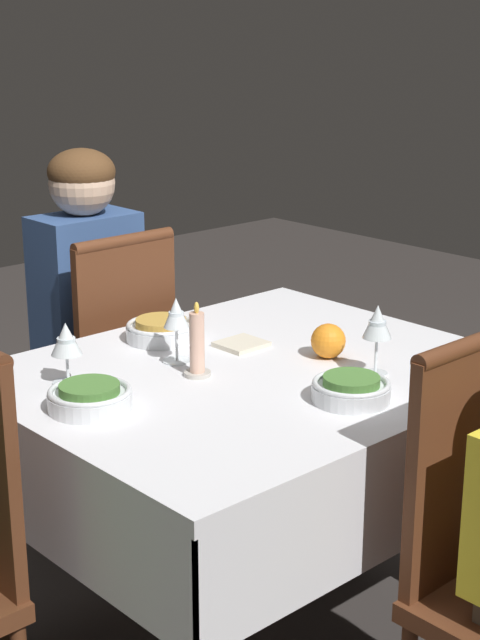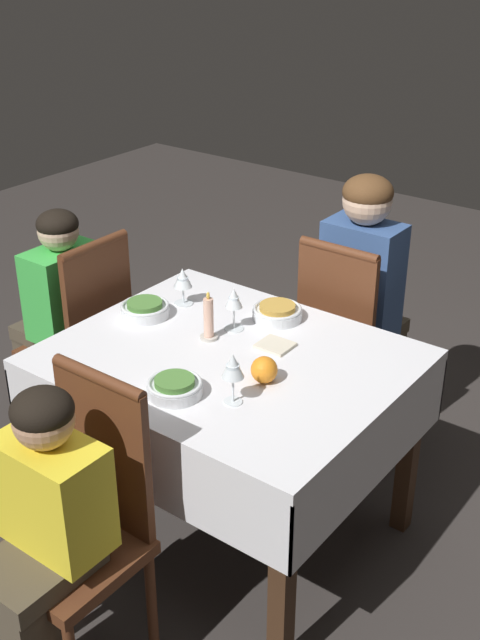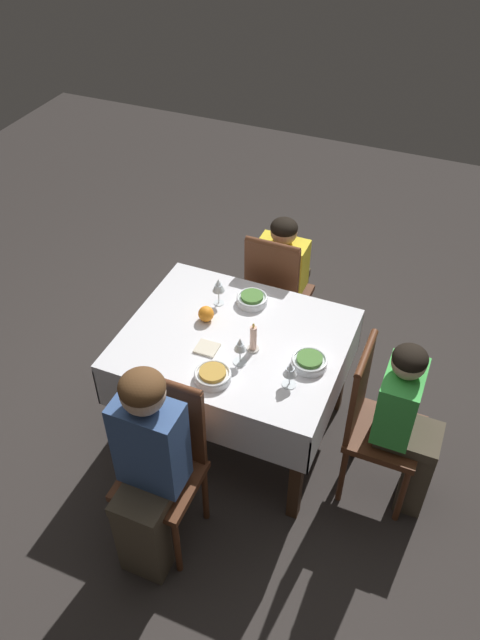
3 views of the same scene
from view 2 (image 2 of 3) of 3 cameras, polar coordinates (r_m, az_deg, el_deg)
The scene contains 17 objects.
ground_plane at distance 3.10m, azimuth -0.75°, elevation -14.61°, with size 8.00×8.00×0.00m, color #332D2B.
dining_table at distance 2.71m, azimuth -0.83°, elevation -4.42°, with size 1.14×0.94×0.75m.
chair_north at distance 3.24m, azimuth 7.52°, elevation -1.43°, with size 0.36×0.36×0.97m.
chair_south at distance 2.37m, azimuth -10.96°, elevation -13.77°, with size 0.36×0.36×0.97m.
chair_west at distance 3.29m, azimuth -10.94°, elevation -1.25°, with size 0.36×0.36×0.97m.
person_adult_denim at distance 3.29m, azimuth 8.96°, elevation 1.79°, with size 0.30×0.34×1.19m.
person_child_yellow at distance 2.28m, azimuth -14.07°, elevation -15.27°, with size 0.30×0.33×1.00m.
person_child_green at distance 3.37m, azimuth -12.85°, elevation 0.25°, with size 0.33×0.30×1.05m.
bowl_north at distance 2.89m, azimuth 2.67°, elevation 0.58°, with size 0.18×0.18×0.06m.
wine_glass_north at distance 2.77m, azimuth -0.44°, elevation 1.43°, with size 0.07×0.07×0.16m.
bowl_south at distance 2.44m, azimuth -4.66°, elevation -4.76°, with size 0.17×0.17×0.06m.
wine_glass_south at distance 2.35m, azimuth -0.51°, elevation -3.39°, with size 0.07×0.07×0.17m.
bowl_west at distance 2.93m, azimuth -6.78°, elevation 0.81°, with size 0.18×0.18×0.06m.
wine_glass_west at distance 2.97m, azimuth -4.09°, elevation 2.90°, with size 0.07×0.07×0.14m.
candle_centerpiece at distance 2.73m, azimuth -2.25°, elevation -0.06°, with size 0.06×0.06×0.18m.
orange_fruit at distance 2.49m, azimuth 1.73°, elevation -3.55°, with size 0.08×0.08×0.08m, color orange.
napkin_red_folded at distance 2.71m, azimuth 2.52°, elevation -1.82°, with size 0.11×0.10×0.01m.
Camera 2 is at (1.42, -1.83, 2.06)m, focal length 45.00 mm.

